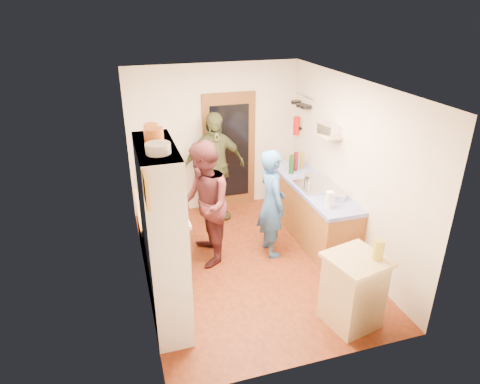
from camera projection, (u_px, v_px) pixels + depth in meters
name	position (u px, v px, depth m)	size (l,w,h in m)	color
floor	(250.00, 263.00, 6.32)	(3.00, 4.00, 0.02)	maroon
ceiling	(252.00, 84.00, 5.23)	(3.00, 4.00, 0.02)	silver
wall_back	(215.00, 139.00, 7.52)	(3.00, 0.02, 2.60)	beige
wall_front	(318.00, 263.00, 4.03)	(3.00, 0.02, 2.60)	beige
wall_left	(137.00, 196.00, 5.37)	(0.02, 4.00, 2.60)	beige
wall_right	(350.00, 170.00, 6.17)	(0.02, 4.00, 2.60)	beige
door_frame	(229.00, 151.00, 7.66)	(0.95, 0.06, 2.10)	brown
door_glass	(230.00, 152.00, 7.63)	(0.70, 0.02, 1.70)	black
hutch_body	(163.00, 238.00, 4.82)	(0.40, 1.20, 2.20)	silver
hutch_top_shelf	(155.00, 147.00, 4.37)	(0.40, 1.14, 0.04)	silver
plate_stack	(158.00, 148.00, 4.12)	(0.24, 0.24, 0.10)	white
orange_pot_a	(154.00, 136.00, 4.39)	(0.20, 0.20, 0.16)	orange
orange_pot_b	(151.00, 130.00, 4.60)	(0.16, 0.16, 0.14)	orange
left_counter_base	(162.00, 235.00, 6.21)	(0.60, 1.40, 0.85)	olive
left_counter_top	(160.00, 207.00, 6.02)	(0.64, 1.44, 0.05)	#D8B483
toaster	(167.00, 212.00, 5.65)	(0.22, 0.15, 0.17)	white
kettle	(156.00, 202.00, 5.89)	(0.18, 0.18, 0.20)	white
orange_bowl	(164.00, 199.00, 6.10)	(0.20, 0.20, 0.09)	orange
chopping_board	(157.00, 191.00, 6.42)	(0.30, 0.22, 0.03)	#D8B483
right_counter_base	(311.00, 212.00, 6.89)	(0.60, 2.20, 0.84)	olive
right_counter_top	(313.00, 186.00, 6.71)	(0.62, 2.22, 0.06)	#1C23B6
hob	(316.00, 186.00, 6.59)	(0.55, 0.58, 0.04)	silver
pot_on_hob	(310.00, 179.00, 6.64)	(0.19, 0.19, 0.13)	silver
bottle_a	(291.00, 164.00, 7.05)	(0.08, 0.08, 0.31)	#143F14
bottle_b	(296.00, 161.00, 7.18)	(0.08, 0.08, 0.31)	#591419
bottle_c	(302.00, 160.00, 7.25)	(0.07, 0.07, 0.29)	olive
paper_towel	(329.00, 200.00, 5.91)	(0.11, 0.11, 0.24)	white
mixing_bowl	(338.00, 196.00, 6.19)	(0.24, 0.24, 0.09)	silver
island_base	(353.00, 292.00, 5.00)	(0.55, 0.55, 0.86)	#D8B483
island_top	(357.00, 260.00, 4.81)	(0.62, 0.62, 0.05)	#D8B483
cutting_board	(351.00, 258.00, 4.82)	(0.35, 0.28, 0.02)	white
oil_jar	(379.00, 249.00, 4.73)	(0.12, 0.12, 0.24)	#AD9E2D
pan_rail	(305.00, 96.00, 7.17)	(0.02, 0.02, 0.65)	silver
pan_hang_a	(306.00, 107.00, 7.06)	(0.18, 0.18, 0.05)	black
pan_hang_b	(301.00, 105.00, 7.24)	(0.16, 0.16, 0.05)	black
pan_hang_c	(296.00, 102.00, 7.41)	(0.17, 0.17, 0.05)	black
wall_shelf	(329.00, 135.00, 6.36)	(0.26, 0.42, 0.03)	#D8B483
radio	(329.00, 129.00, 6.32)	(0.22, 0.30, 0.15)	silver
ext_bracket	(299.00, 128.00, 7.58)	(0.06, 0.10, 0.04)	black
fire_extinguisher	(296.00, 126.00, 7.54)	(0.11, 0.11, 0.32)	red
picture_frame	(146.00, 190.00, 3.72)	(0.03, 0.25, 0.30)	gold
person_hob	(274.00, 204.00, 6.24)	(0.60, 0.39, 1.65)	#2D589A
person_left	(206.00, 203.00, 6.06)	(0.89, 0.69, 1.83)	#441B1E
person_back	(215.00, 167.00, 7.23)	(1.11, 0.46, 1.90)	#3E4225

